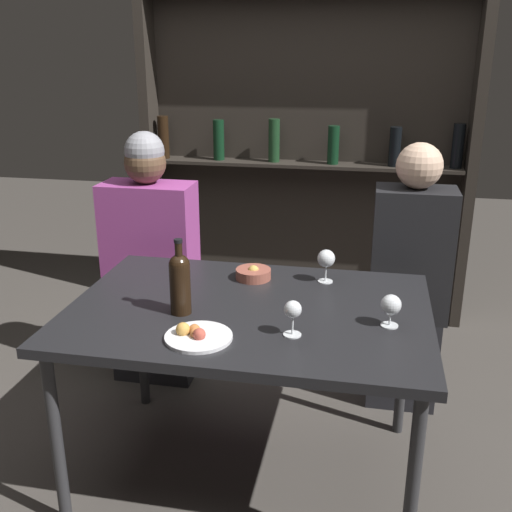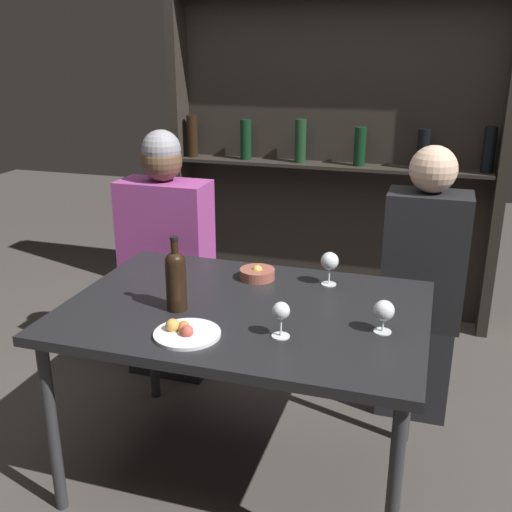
{
  "view_description": "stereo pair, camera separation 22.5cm",
  "coord_description": "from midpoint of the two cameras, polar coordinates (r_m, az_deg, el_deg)",
  "views": [
    {
      "loc": [
        0.41,
        -1.95,
        1.62
      ],
      "look_at": [
        0.0,
        0.14,
        0.88
      ],
      "focal_mm": 42.0,
      "sensor_mm": 36.0,
      "label": 1
    },
    {
      "loc": [
        0.63,
        -1.9,
        1.62
      ],
      "look_at": [
        0.0,
        0.14,
        0.88
      ],
      "focal_mm": 42.0,
      "sensor_mm": 36.0,
      "label": 2
    }
  ],
  "objects": [
    {
      "name": "ground_plane",
      "position": [
        2.57,
        -3.29,
        -19.85
      ],
      "size": [
        10.0,
        10.0,
        0.0
      ],
      "primitive_type": "plane",
      "color": "#47423D"
    },
    {
      "name": "dining_table",
      "position": [
        2.21,
        -3.62,
        -6.31
      ],
      "size": [
        1.31,
        0.91,
        0.73
      ],
      "color": "black",
      "rests_on": "ground_plane"
    },
    {
      "name": "wine_rack_wall",
      "position": [
        3.67,
        2.92,
        11.33
      ],
      "size": [
        1.99,
        0.21,
        2.2
      ],
      "color": "#28231E",
      "rests_on": "ground_plane"
    },
    {
      "name": "wine_bottle",
      "position": [
        2.12,
        -10.29,
        -2.4
      ],
      "size": [
        0.07,
        0.07,
        0.28
      ],
      "color": "black",
      "rests_on": "dining_table"
    },
    {
      "name": "wine_glass_0",
      "position": [
        2.04,
        9.66,
        -4.75
      ],
      "size": [
        0.07,
        0.07,
        0.11
      ],
      "color": "silver",
      "rests_on": "dining_table"
    },
    {
      "name": "wine_glass_1",
      "position": [
        2.38,
        4.02,
        -0.37
      ],
      "size": [
        0.07,
        0.07,
        0.14
      ],
      "color": "silver",
      "rests_on": "dining_table"
    },
    {
      "name": "wine_glass_2",
      "position": [
        1.94,
        0.2,
        -5.36
      ],
      "size": [
        0.06,
        0.06,
        0.12
      ],
      "color": "silver",
      "rests_on": "dining_table"
    },
    {
      "name": "food_plate_0",
      "position": [
        1.98,
        -9.0,
        -7.54
      ],
      "size": [
        0.22,
        0.22,
        0.05
      ],
      "color": "white",
      "rests_on": "dining_table"
    },
    {
      "name": "snack_bowl",
      "position": [
        2.44,
        -2.9,
        -1.73
      ],
      "size": [
        0.14,
        0.14,
        0.06
      ],
      "color": "#995142",
      "rests_on": "dining_table"
    },
    {
      "name": "seated_person_left",
      "position": [
        3.0,
        -12.05,
        -1.02
      ],
      "size": [
        0.44,
        0.22,
        1.26
      ],
      "color": "#26262B",
      "rests_on": "ground_plane"
    },
    {
      "name": "seated_person_right",
      "position": [
        2.78,
        12.1,
        -2.88
      ],
      "size": [
        0.35,
        0.22,
        1.24
      ],
      "color": "#26262B",
      "rests_on": "ground_plane"
    }
  ]
}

